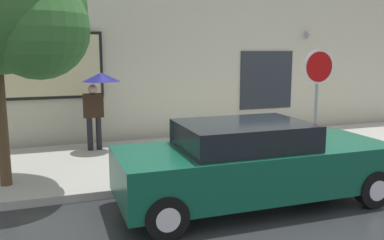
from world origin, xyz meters
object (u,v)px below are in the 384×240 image
Objects in this scene: fire_hydrant at (223,148)px; parked_car at (253,163)px; stop_sign at (318,83)px; pedestrian_with_umbrella at (98,90)px; street_tree at (2,10)px.

parked_car is at bearing -98.76° from fire_hydrant.
parked_car reaches higher than fire_hydrant.
stop_sign is (2.37, 1.56, 1.19)m from parked_car.
stop_sign is (4.46, -2.66, 0.25)m from pedestrian_with_umbrella.
parked_car is at bearing -25.92° from street_tree.
fire_hydrant is at bearing 81.24° from parked_car.
pedestrian_with_umbrella reaches higher than parked_car.
stop_sign reaches higher than fire_hydrant.
fire_hydrant is at bearing 1.65° from street_tree.
stop_sign is at bearing -12.82° from fire_hydrant.
street_tree is at bearing 176.85° from stop_sign.
street_tree is (-1.84, -2.31, 1.65)m from pedestrian_with_umbrella.
pedestrian_with_umbrella is 3.39m from street_tree.
parked_car is 4.81m from pedestrian_with_umbrella.
street_tree is at bearing -178.35° from fire_hydrant.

